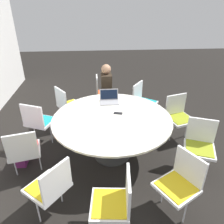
% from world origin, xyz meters
% --- Properties ---
extents(ground_plane, '(16.00, 16.00, 0.00)m').
position_xyz_m(ground_plane, '(0.00, 0.00, 0.00)').
color(ground_plane, black).
extents(conference_table, '(1.88, 1.88, 0.75)m').
position_xyz_m(conference_table, '(0.00, 0.00, 0.65)').
color(conference_table, '#333333').
rests_on(conference_table, ground_plane).
extents(chair_0, '(0.45, 0.43, 0.84)m').
position_xyz_m(chair_0, '(1.66, 0.09, 0.50)').
color(chair_0, white).
rests_on(chair_0, ground_plane).
extents(chair_1, '(0.60, 0.60, 0.84)m').
position_xyz_m(chair_1, '(1.07, 0.83, 0.50)').
color(chair_1, white).
rests_on(chair_1, ground_plane).
extents(chair_2, '(0.55, 0.57, 0.84)m').
position_xyz_m(chair_2, '(0.45, 1.28, 0.50)').
color(chair_2, white).
rests_on(chair_2, ground_plane).
extents(chair_3, '(0.51, 0.53, 0.84)m').
position_xyz_m(chair_3, '(-0.39, 1.30, 0.50)').
color(chair_3, white).
rests_on(chair_3, ground_plane).
extents(chair_4, '(0.61, 0.60, 0.84)m').
position_xyz_m(chair_4, '(-1.10, 0.80, 0.50)').
color(chair_4, white).
rests_on(chair_4, ground_plane).
extents(chair_5, '(0.48, 0.46, 0.84)m').
position_xyz_m(chair_5, '(-1.36, 0.06, 0.50)').
color(chair_5, white).
rests_on(chair_5, ground_plane).
extents(chair_6, '(0.59, 0.58, 0.84)m').
position_xyz_m(chair_6, '(-1.14, -0.74, 0.50)').
color(chair_6, white).
rests_on(chair_6, ground_plane).
extents(chair_7, '(0.55, 0.56, 0.84)m').
position_xyz_m(chair_7, '(-0.42, -1.29, 0.50)').
color(chair_7, white).
rests_on(chair_7, ground_plane).
extents(chair_8, '(0.53, 0.54, 0.84)m').
position_xyz_m(chair_8, '(0.46, -1.28, 0.50)').
color(chair_8, white).
rests_on(chair_8, ground_plane).
extents(chair_9, '(0.60, 0.60, 0.84)m').
position_xyz_m(chair_9, '(1.14, -0.73, 0.50)').
color(chair_9, white).
rests_on(chair_9, ground_plane).
extents(person_0, '(0.36, 0.26, 1.19)m').
position_xyz_m(person_0, '(1.42, 0.00, 0.69)').
color(person_0, '#2D2319').
rests_on(person_0, ground_plane).
extents(laptop, '(0.25, 0.34, 0.21)m').
position_xyz_m(laptop, '(0.58, 0.01, 0.80)').
color(laptop, '#99999E').
rests_on(laptop, conference_table).
extents(cell_phone, '(0.10, 0.15, 0.01)m').
position_xyz_m(cell_phone, '(0.13, -0.11, 0.75)').
color(cell_phone, black).
rests_on(cell_phone, conference_table).
extents(handbag, '(0.36, 0.16, 0.28)m').
position_xyz_m(handbag, '(-0.04, 1.48, 0.14)').
color(handbag, '#661E56').
rests_on(handbag, ground_plane).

